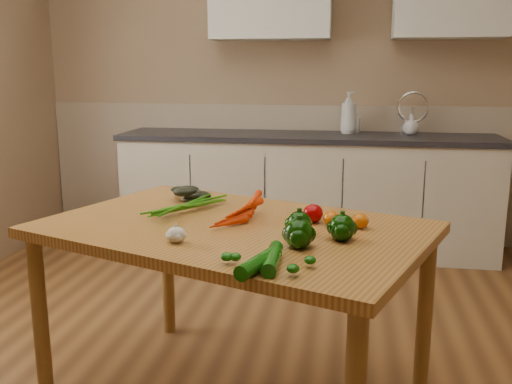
{
  "coord_description": "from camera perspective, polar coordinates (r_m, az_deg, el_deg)",
  "views": [
    {
      "loc": [
        0.52,
        -2.12,
        1.39
      ],
      "look_at": [
        0.13,
        0.24,
        0.86
      ],
      "focal_mm": 40.0,
      "sensor_mm": 36.0,
      "label": 1
    }
  ],
  "objects": [
    {
      "name": "pepper_b",
      "position": [
        2.05,
        8.6,
        -3.55
      ],
      "size": [
        0.09,
        0.09,
        0.09
      ],
      "primitive_type": "sphere",
      "color": "black",
      "rests_on": "table"
    },
    {
      "name": "table",
      "position": [
        2.27,
        -2.29,
        -5.41
      ],
      "size": [
        1.7,
        1.4,
        0.78
      ],
      "rotation": [
        0.0,
        0.0,
        -0.36
      ],
      "color": "#B17333",
      "rests_on": "ground"
    },
    {
      "name": "garlic_bulb",
      "position": [
        2.03,
        -7.99,
        -4.24
      ],
      "size": [
        0.07,
        0.07,
        0.06
      ],
      "primitive_type": "ellipsoid",
      "color": "silver",
      "rests_on": "table"
    },
    {
      "name": "zucchini_b",
      "position": [
        1.74,
        0.29,
        -7.07
      ],
      "size": [
        0.12,
        0.23,
        0.05
      ],
      "primitive_type": "cylinder",
      "rotation": [
        1.57,
        0.0,
        -0.32
      ],
      "color": "#0B4807",
      "rests_on": "table"
    },
    {
      "name": "soap_bottle_a",
      "position": [
        4.42,
        9.23,
        7.85
      ],
      "size": [
        0.15,
        0.15,
        0.32
      ],
      "primitive_type": "imported",
      "rotation": [
        0.0,
        0.0,
        1.89
      ],
      "color": "silver",
      "rests_on": "counter_run"
    },
    {
      "name": "room",
      "position": [
        2.36,
        -3.4,
        8.87
      ],
      "size": [
        4.04,
        5.04,
        2.64
      ],
      "color": "brown",
      "rests_on": "ground"
    },
    {
      "name": "carrot_bunch",
      "position": [
        2.34,
        -3.16,
        -1.73
      ],
      "size": [
        0.33,
        0.29,
        0.07
      ],
      "primitive_type": null,
      "rotation": [
        0.0,
        0.0,
        -0.36
      ],
      "color": "red",
      "rests_on": "table"
    },
    {
      "name": "pepper_c",
      "position": [
        1.95,
        4.31,
        -4.18
      ],
      "size": [
        0.1,
        0.1,
        0.1
      ],
      "primitive_type": "sphere",
      "color": "black",
      "rests_on": "table"
    },
    {
      "name": "soap_bottle_b",
      "position": [
        4.49,
        9.85,
        6.94
      ],
      "size": [
        0.09,
        0.09,
        0.17
      ],
      "primitive_type": "imported",
      "rotation": [
        0.0,
        0.0,
        6.1
      ],
      "color": "silver",
      "rests_on": "counter_run"
    },
    {
      "name": "soap_bottle_c",
      "position": [
        4.46,
        15.24,
        6.53
      ],
      "size": [
        0.16,
        0.16,
        0.15
      ],
      "primitive_type": "imported",
      "rotation": [
        0.0,
        0.0,
        3.6
      ],
      "color": "silver",
      "rests_on": "counter_run"
    },
    {
      "name": "zucchini_a",
      "position": [
        1.78,
        1.65,
        -6.66
      ],
      "size": [
        0.05,
        0.24,
        0.05
      ],
      "primitive_type": "cylinder",
      "rotation": [
        1.57,
        0.0,
        0.03
      ],
      "color": "#0B4807",
      "rests_on": "table"
    },
    {
      "name": "leafy_greens",
      "position": [
        2.67,
        -6.42,
        0.3
      ],
      "size": [
        0.21,
        0.19,
        0.1
      ],
      "primitive_type": null,
      "color": "black",
      "rests_on": "table"
    },
    {
      "name": "counter_run",
      "position": [
        4.42,
        5.21,
        0.07
      ],
      "size": [
        2.84,
        0.64,
        1.14
      ],
      "color": "beige",
      "rests_on": "ground"
    },
    {
      "name": "tomato_c",
      "position": [
        2.22,
        10.38,
        -2.87
      ],
      "size": [
        0.06,
        0.06,
        0.06
      ],
      "primitive_type": "ellipsoid",
      "color": "#CC5405",
      "rests_on": "table"
    },
    {
      "name": "pepper_a",
      "position": [
        2.1,
        4.33,
        -3.17
      ],
      "size": [
        0.09,
        0.09,
        0.09
      ],
      "primitive_type": "sphere",
      "color": "black",
      "rests_on": "table"
    },
    {
      "name": "tomato_b",
      "position": [
        2.23,
        7.59,
        -2.66
      ],
      "size": [
        0.07,
        0.07,
        0.06
      ],
      "primitive_type": "ellipsoid",
      "color": "#CC5405",
      "rests_on": "table"
    },
    {
      "name": "tomato_a",
      "position": [
        2.28,
        5.72,
        -2.14
      ],
      "size": [
        0.08,
        0.08,
        0.07
      ],
      "primitive_type": "ellipsoid",
      "color": "#950205",
      "rests_on": "table"
    }
  ]
}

